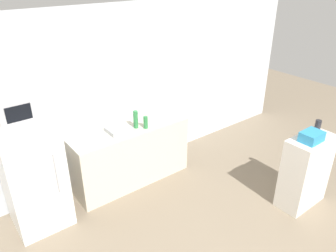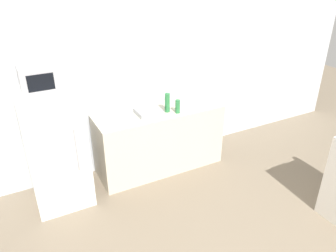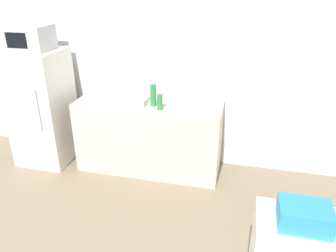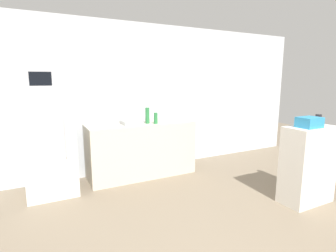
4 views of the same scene
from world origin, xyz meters
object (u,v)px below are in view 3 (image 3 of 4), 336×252
Objects in this scene: bottle_short at (160,102)px; basket at (305,216)px; refrigerator at (42,108)px; microwave at (30,38)px; bottle_tall at (153,95)px.

bottle_short is 0.64× the size of basket.
bottle_short is 2.23m from basket.
refrigerator is 8.12× the size of bottle_short.
microwave is 3.53m from basket.
basket is at bearing -52.98° from bottle_tall.
refrigerator is 1.64m from bottle_short.
refrigerator is 1.54m from bottle_tall.
bottle_tall is at bearing 0.22° from refrigerator.
refrigerator reaches higher than basket.
microwave reaches higher than bottle_tall.
basket reaches higher than bottle_short.
refrigerator is 0.90m from microwave.
refrigerator is 5.22× the size of basket.
bottle_short is at bearing -3.24° from refrigerator.
microwave is 1.83× the size of bottle_tall.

